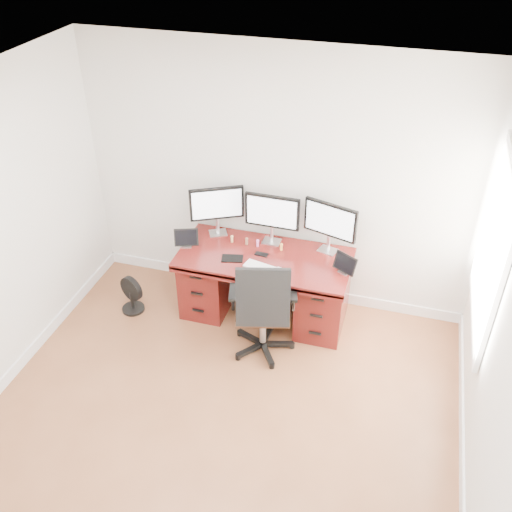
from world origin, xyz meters
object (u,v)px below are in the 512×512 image
(keyboard, at_px, (260,267))
(office_chair, at_px, (263,323))
(floor_fan, at_px, (131,295))
(monitor_center, at_px, (272,213))
(desk, at_px, (265,282))

(keyboard, bearing_deg, office_chair, -56.28)
(floor_fan, relative_size, monitor_center, 0.74)
(floor_fan, bearing_deg, monitor_center, 45.17)
(desk, bearing_deg, office_chair, -76.53)
(desk, xyz_separation_m, monitor_center, (-0.00, 0.24, 0.68))
(keyboard, bearing_deg, monitor_center, 103.84)
(keyboard, bearing_deg, desk, 104.79)
(desk, distance_m, monitor_center, 0.72)
(floor_fan, height_order, monitor_center, monitor_center)
(desk, relative_size, keyboard, 5.62)
(desk, relative_size, monitor_center, 3.09)
(floor_fan, bearing_deg, keyboard, 26.87)
(office_chair, height_order, floor_fan, office_chair)
(desk, relative_size, floor_fan, 4.16)
(office_chair, xyz_separation_m, monitor_center, (-0.13, 0.80, 0.73))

